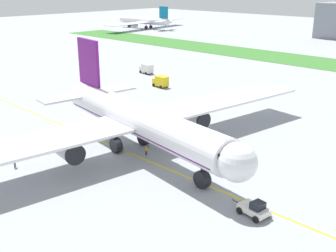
# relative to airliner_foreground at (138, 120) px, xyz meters

# --- Properties ---
(ground_plane) EXTENTS (600.00, 600.00, 0.00)m
(ground_plane) POSITION_rel_airliner_foreground_xyz_m (-2.72, -3.55, -6.09)
(ground_plane) COLOR #9399A0
(ground_plane) RESTS_ON ground
(apron_taxi_line) EXTENTS (280.00, 0.36, 0.01)m
(apron_taxi_line) POSITION_rel_airliner_foreground_xyz_m (-2.72, -1.18, -6.09)
(apron_taxi_line) COLOR yellow
(apron_taxi_line) RESTS_ON ground
(airliner_foreground) EXTENTS (50.74, 80.07, 17.95)m
(airliner_foreground) POSITION_rel_airliner_foreground_xyz_m (0.00, 0.00, 0.00)
(airliner_foreground) COLOR white
(airliner_foreground) RESTS_ON ground
(pushback_tug) EXTENTS (5.77, 3.02, 2.12)m
(pushback_tug) POSITION_rel_airliner_foreground_xyz_m (25.86, -3.49, -5.12)
(pushback_tug) COLOR white
(pushback_tug) RESTS_ON ground
(ground_crew_wingwalker_port) EXTENTS (0.36, 0.58, 1.71)m
(ground_crew_wingwalker_port) POSITION_rel_airliner_foreground_xyz_m (1.64, 0.27, -5.05)
(ground_crew_wingwalker_port) COLOR black
(ground_crew_wingwalker_port) RESTS_ON ground
(ground_crew_marshaller_front) EXTENTS (0.34, 0.58, 1.68)m
(ground_crew_marshaller_front) POSITION_rel_airliner_foreground_xyz_m (-9.72, -17.88, -5.07)
(ground_crew_marshaller_front) COLOR black
(ground_crew_marshaller_front) RESTS_ON ground
(traffic_cone_near_nose) EXTENTS (0.36, 0.36, 0.58)m
(traffic_cone_near_nose) POSITION_rel_airliner_foreground_xyz_m (-15.14, -17.16, -5.81)
(traffic_cone_near_nose) COLOR #F2590C
(traffic_cone_near_nose) RESTS_ON ground
(service_truck_fuel_bowser) EXTENTS (4.97, 3.13, 3.16)m
(service_truck_fuel_bowser) POSITION_rel_airliner_foreground_xyz_m (-47.46, 46.22, -4.42)
(service_truck_fuel_bowser) COLOR white
(service_truck_fuel_bowser) RESTS_ON ground
(service_truck_catering_van) EXTENTS (4.87, 2.85, 3.20)m
(service_truck_catering_van) POSITION_rel_airliner_foreground_xyz_m (-31.12, 36.45, -4.40)
(service_truck_catering_van) COLOR yellow
(service_truck_catering_van) RESTS_ON ground
(parked_airliner_far_left) EXTENTS (43.32, 69.19, 14.11)m
(parked_airliner_far_left) POSITION_rel_airliner_foreground_xyz_m (-147.98, 139.47, -1.30)
(parked_airliner_far_left) COLOR white
(parked_airliner_far_left) RESTS_ON ground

